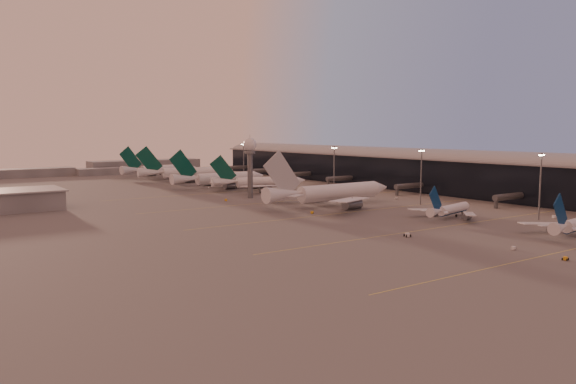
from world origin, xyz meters
TOP-DOWN VIEW (x-y plane):
  - ground at (0.00, 0.00)m, footprint 700.00×700.00m
  - taxiway_markings at (30.00, 56.00)m, footprint 180.00×185.25m
  - terminal at (107.88, 110.09)m, footprint 57.00×362.00m
  - radar_tower at (5.00, 120.00)m, footprint 6.40×6.40m
  - mast_a at (58.00, 0.00)m, footprint 3.60×0.56m
  - mast_b at (55.00, 55.00)m, footprint 3.60×0.56m
  - mast_c at (50.00, 110.00)m, footprint 3.60×0.56m
  - mast_d at (48.00, 200.00)m, footprint 3.60×0.56m
  - distant_horizon at (2.62, 325.14)m, footprint 165.00×37.50m
  - narrowbody_mid at (34.79, 21.74)m, footprint 33.62×26.51m
  - widebody_white at (19.63, 74.63)m, footprint 71.68×57.34m
  - greentail_a at (27.32, 146.72)m, footprint 54.31×43.36m
  - greentail_b at (17.27, 174.60)m, footprint 62.80×50.62m
  - greentail_c at (19.03, 224.88)m, footprint 63.80×51.13m
  - greentail_d at (17.15, 264.74)m, footprint 61.77×49.47m
  - gsv_truck_a at (3.23, -26.05)m, footprint 5.08×2.16m
  - gsv_tug_near at (2.31, -41.17)m, footprint 2.48×3.47m
  - gsv_catering_a at (66.57, -1.32)m, footprint 6.09×3.80m
  - gsv_tug_mid at (-7.17, 4.27)m, footprint 4.56×3.58m
  - gsv_truck_b at (51.33, 41.30)m, footprint 5.05×3.16m
  - gsv_truck_c at (-1.49, 60.70)m, footprint 5.33×3.68m
  - gsv_catering_b at (60.09, 74.81)m, footprint 5.07×2.93m
  - gsv_tug_far at (26.16, 94.33)m, footprint 3.74×4.48m
  - gsv_truck_d at (-10.71, 116.51)m, footprint 2.29×5.15m

SIDE VIEW (x-z plane):
  - ground at x=0.00m, z-range 0.00..0.00m
  - taxiway_markings at x=30.00m, z-range 0.00..0.02m
  - gsv_tug_near at x=2.31m, z-range 0.01..0.91m
  - gsv_tug_far at x=26.16m, z-range 0.02..1.12m
  - gsv_tug_mid at x=-7.17m, z-range 0.02..1.16m
  - gsv_truck_b at x=51.33m, z-range 0.02..1.94m
  - gsv_truck_a at x=3.23m, z-range 0.02..2.02m
  - gsv_truck_d at x=-10.71m, z-range 0.02..2.04m
  - gsv_truck_c at x=-1.49m, z-range 0.02..2.05m
  - gsv_catering_b at x=60.09m, z-range 0.00..3.92m
  - gsv_catering_a at x=66.57m, z-range 0.00..4.64m
  - narrowbody_mid at x=34.79m, z-range -3.97..9.38m
  - greentail_a at x=27.32m, z-range -6.49..13.57m
  - distant_horizon at x=2.62m, z-range -0.61..8.39m
  - greentail_d at x=17.15m, z-range -7.31..15.30m
  - greentail_b at x=17.27m, z-range -7.37..15.43m
  - greentail_c at x=19.03m, z-range -7.54..15.77m
  - widebody_white at x=19.63m, z-range -8.23..16.97m
  - terminal at x=107.88m, z-range -1.00..22.04m
  - mast_a at x=58.00m, z-range 1.24..26.24m
  - mast_b at x=55.00m, z-range 1.24..26.24m
  - mast_c at x=50.00m, z-range 1.24..26.24m
  - mast_d at x=48.00m, z-range 1.24..26.24m
  - radar_tower at x=5.00m, z-range 5.40..36.50m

